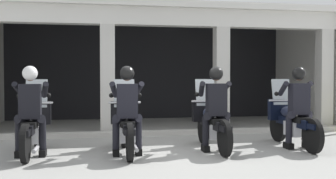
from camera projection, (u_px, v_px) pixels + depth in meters
ground_plane at (150, 131)px, 10.29m from camera, size 80.00×80.00×0.00m
station_building at (154, 55)px, 12.00m from camera, size 9.79×4.14×3.26m
kerb_strip at (169, 133)px, 9.53m from camera, size 9.29×0.24×0.12m
motorcycle_far_left at (33, 126)px, 7.21m from camera, size 0.62×2.04×1.35m
police_officer_far_left at (30, 103)px, 6.91m from camera, size 0.63×0.61×1.58m
motorcycle_center_left at (126, 125)px, 7.32m from camera, size 0.62×2.04×1.35m
police_officer_center_left at (127, 103)px, 7.03m from camera, size 0.63×0.61×1.58m
motorcycle_center_right at (211, 123)px, 7.72m from camera, size 0.62×2.04×1.35m
police_officer_center_right at (216, 101)px, 7.43m from camera, size 0.63×0.61×1.58m
motorcycle_far_right at (291, 121)px, 8.01m from camera, size 0.62×2.04×1.35m
police_officer_far_right at (298, 100)px, 7.72m from camera, size 0.63×0.61×1.58m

